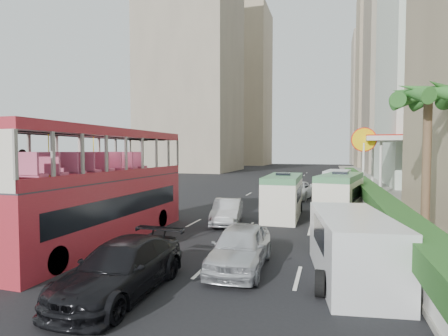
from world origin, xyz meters
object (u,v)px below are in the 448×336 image
at_px(panel_van_far, 337,181).
at_px(palm_tree, 426,167).
at_px(car_silver_lane_b, 240,268).
at_px(double_decker_bus, 101,186).
at_px(car_silver_lane_a, 227,224).
at_px(car_black, 122,293).
at_px(shell_station, 399,165).
at_px(minibus_near, 283,196).
at_px(minibus_far, 340,195).
at_px(panel_van_near, 352,247).
at_px(van_asset, 296,199).

relative_size(panel_van_far, palm_tree, 0.84).
height_order(car_silver_lane_b, panel_van_far, panel_van_far).
bearing_deg(double_decker_bus, palm_tree, 16.16).
height_order(car_silver_lane_a, car_black, car_black).
xyz_separation_m(palm_tree, shell_station, (2.20, 19.00, -0.63)).
bearing_deg(shell_station, car_black, -113.25).
distance_m(minibus_near, minibus_far, 3.56).
relative_size(double_decker_bus, panel_van_far, 2.04).
bearing_deg(panel_van_near, double_decker_bus, 162.37).
bearing_deg(minibus_near, panel_van_near, -71.69).
relative_size(car_silver_lane_a, palm_tree, 0.65).
xyz_separation_m(car_silver_lane_a, shell_station, (11.74, 17.60, 2.75)).
distance_m(car_silver_lane_a, shell_station, 21.34).
distance_m(double_decker_bus, car_silver_lane_a, 7.33).
xyz_separation_m(minibus_near, shell_station, (8.99, 14.68, 1.46)).
distance_m(van_asset, panel_van_far, 7.22).
distance_m(minibus_near, shell_station, 17.27).
bearing_deg(car_silver_lane_b, car_silver_lane_a, 107.75).
height_order(car_black, panel_van_far, panel_van_far).
bearing_deg(van_asset, panel_van_near, -68.98).
relative_size(car_silver_lane_b, van_asset, 0.84).
bearing_deg(van_asset, car_silver_lane_b, -80.00).
bearing_deg(car_silver_lane_b, palm_tree, 36.70).
distance_m(car_black, shell_station, 30.29).
bearing_deg(palm_tree, car_silver_lane_a, 171.66).
bearing_deg(minibus_near, car_silver_lane_b, -91.94).
bearing_deg(palm_tree, car_black, -138.09).
bearing_deg(minibus_near, palm_tree, -33.24).
relative_size(car_silver_lane_a, panel_van_near, 0.80).
bearing_deg(double_decker_bus, car_silver_lane_b, -13.50).
bearing_deg(minibus_far, minibus_near, -149.57).
distance_m(van_asset, minibus_far, 8.44).
height_order(minibus_near, panel_van_near, minibus_near).
bearing_deg(car_black, panel_van_near, 25.73).
bearing_deg(car_black, van_asset, 82.14).
distance_m(car_silver_lane_a, minibus_near, 4.22).
distance_m(car_silver_lane_b, panel_van_near, 3.79).
distance_m(car_silver_lane_b, shell_station, 26.44).
height_order(panel_van_near, panel_van_far, panel_van_far).
distance_m(van_asset, palm_tree, 15.15).
bearing_deg(shell_station, car_silver_lane_b, -110.47).
relative_size(double_decker_bus, palm_tree, 1.72).
xyz_separation_m(van_asset, minibus_near, (-0.02, -8.80, 1.29)).
xyz_separation_m(van_asset, shell_station, (8.97, 5.88, 2.75)).
xyz_separation_m(panel_van_far, palm_tree, (3.31, -19.37, 2.30)).
height_order(panel_van_far, shell_station, shell_station).
xyz_separation_m(double_decker_bus, shell_station, (16.00, 23.00, 0.22)).
bearing_deg(car_black, car_silver_lane_a, 88.85).
distance_m(double_decker_bus, van_asset, 18.68).
distance_m(double_decker_bus, panel_van_near, 10.68).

